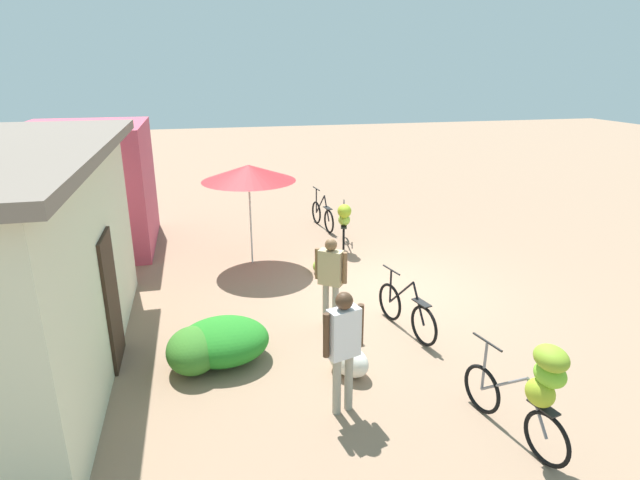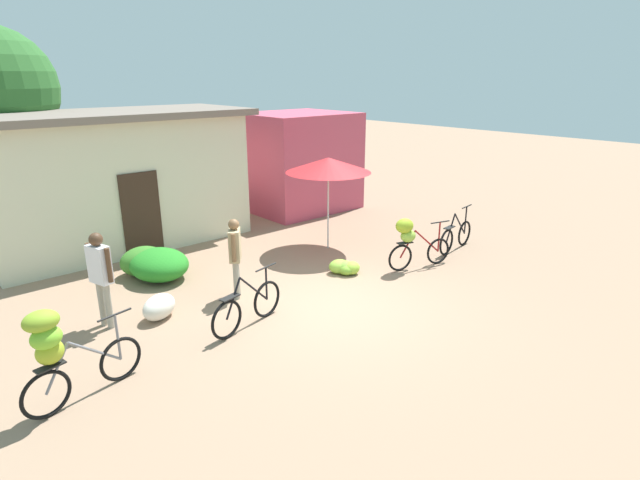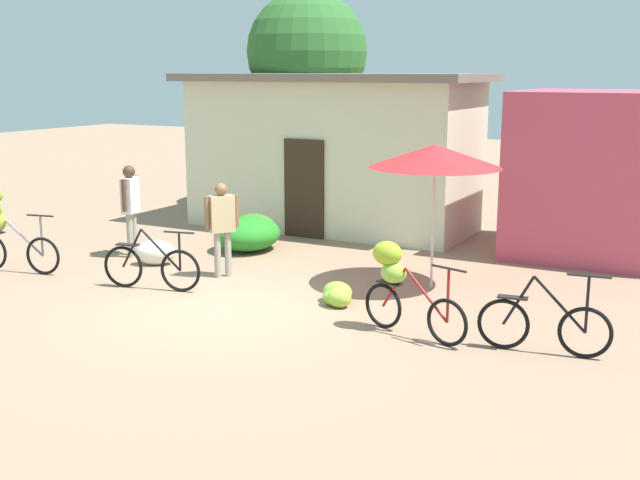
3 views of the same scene
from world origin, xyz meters
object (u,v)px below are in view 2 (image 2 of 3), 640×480
(bicycle_by_shop, at_px, (456,236))
(person_vendor, at_px, (100,270))
(shop_pink, at_px, (298,161))
(produce_sack, at_px, (159,307))
(market_umbrella, at_px, (328,165))
(banana_pile_on_ground, at_px, (344,267))
(bicycle_leftmost, at_px, (59,348))
(building_low, at_px, (117,179))
(person_bystander, at_px, (235,250))
(bicycle_center_loaded, at_px, (411,239))
(bicycle_near_pile, at_px, (248,307))

(bicycle_by_shop, height_order, person_vendor, person_vendor)
(shop_pink, xyz_separation_m, produce_sack, (-6.79, -4.48, -1.27))
(market_umbrella, height_order, banana_pile_on_ground, market_umbrella)
(bicycle_leftmost, relative_size, person_vendor, 0.98)
(building_low, distance_m, person_bystander, 4.76)
(bicycle_center_loaded, xyz_separation_m, produce_sack, (-5.18, 1.41, -0.49))
(building_low, relative_size, shop_pink, 2.02)
(market_umbrella, height_order, person_vendor, market_umbrella)
(bicycle_center_loaded, bearing_deg, shop_pink, 74.70)
(building_low, height_order, produce_sack, building_low)
(person_bystander, bearing_deg, bicycle_leftmost, -157.41)
(shop_pink, height_order, person_bystander, shop_pink)
(bicycle_near_pile, height_order, produce_sack, bicycle_near_pile)
(bicycle_center_loaded, xyz_separation_m, banana_pile_on_ground, (-1.27, 0.76, -0.57))
(person_vendor, bearing_deg, market_umbrella, 5.59)
(bicycle_near_pile, distance_m, bicycle_by_shop, 6.03)
(banana_pile_on_ground, xyz_separation_m, produce_sack, (-3.91, 0.64, 0.08))
(shop_pink, xyz_separation_m, market_umbrella, (-1.99, -3.62, 0.58))
(building_low, distance_m, produce_sack, 4.93)
(market_umbrella, distance_m, banana_pile_on_ground, 2.60)
(shop_pink, bearing_deg, bicycle_by_shop, -87.64)
(bicycle_near_pile, bearing_deg, person_vendor, 138.17)
(building_low, bearing_deg, banana_pile_on_ground, -62.17)
(market_umbrella, relative_size, person_bystander, 1.44)
(bicycle_leftmost, height_order, person_vendor, person_vendor)
(shop_pink, distance_m, banana_pile_on_ground, 6.03)
(bicycle_center_loaded, relative_size, produce_sack, 2.25)
(market_umbrella, distance_m, person_vendor, 5.72)
(building_low, xyz_separation_m, banana_pile_on_ground, (2.75, -5.21, -1.52))
(bicycle_center_loaded, relative_size, banana_pile_on_ground, 2.37)
(building_low, xyz_separation_m, bicycle_leftmost, (-3.13, -6.15, -0.81))
(shop_pink, relative_size, market_umbrella, 1.42)
(bicycle_leftmost, bearing_deg, bicycle_by_shop, 1.67)
(bicycle_leftmost, relative_size, produce_sack, 2.35)
(person_vendor, bearing_deg, building_low, 65.35)
(produce_sack, height_order, person_vendor, person_vendor)
(bicycle_near_pile, relative_size, person_bystander, 1.03)
(shop_pink, height_order, bicycle_near_pile, shop_pink)
(bicycle_by_shop, distance_m, banana_pile_on_ground, 3.20)
(bicycle_near_pile, distance_m, banana_pile_on_ground, 2.99)
(shop_pink, bearing_deg, banana_pile_on_ground, -119.33)
(shop_pink, height_order, bicycle_by_shop, shop_pink)
(building_low, height_order, banana_pile_on_ground, building_low)
(market_umbrella, xyz_separation_m, person_bystander, (-3.27, -0.99, -1.12))
(bicycle_by_shop, distance_m, person_vendor, 8.02)
(bicycle_by_shop, bearing_deg, banana_pile_on_ground, 167.70)
(bicycle_leftmost, distance_m, banana_pile_on_ground, 6.00)
(bicycle_leftmost, distance_m, person_vendor, 2.24)
(person_bystander, bearing_deg, bicycle_near_pile, -114.23)
(shop_pink, bearing_deg, building_low, 179.11)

